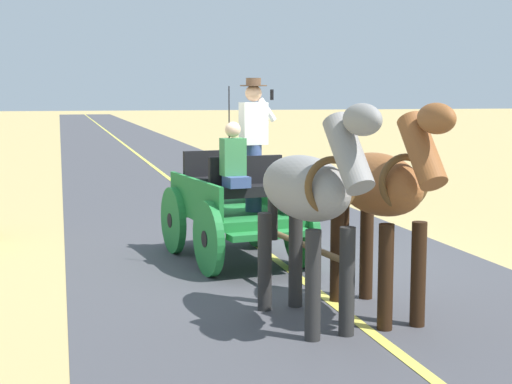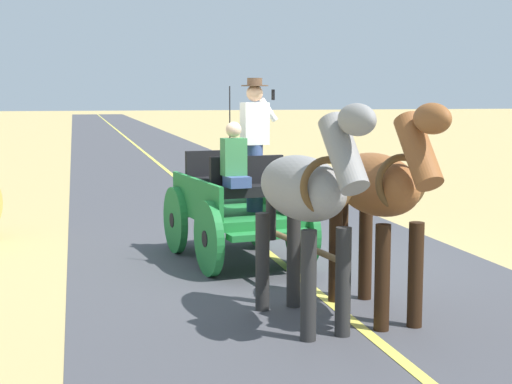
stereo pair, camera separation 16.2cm
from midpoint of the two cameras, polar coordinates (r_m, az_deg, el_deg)
ground_plane at (r=10.58m, az=1.06°, el=-5.14°), size 200.00×200.00×0.00m
road_surface at (r=10.58m, az=1.06°, el=-5.12°), size 5.67×160.00×0.01m
road_centre_stripe at (r=10.58m, az=1.06°, el=-5.10°), size 0.12×160.00×0.00m
horse_drawn_carriage at (r=10.41m, az=-1.90°, el=-0.79°), size 1.75×4.51×2.50m
horse_near_side at (r=7.81m, az=8.86°, el=0.18°), size 0.69×2.14×2.21m
horse_off_side at (r=7.42m, az=3.41°, el=-0.12°), size 0.80×2.15×2.21m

